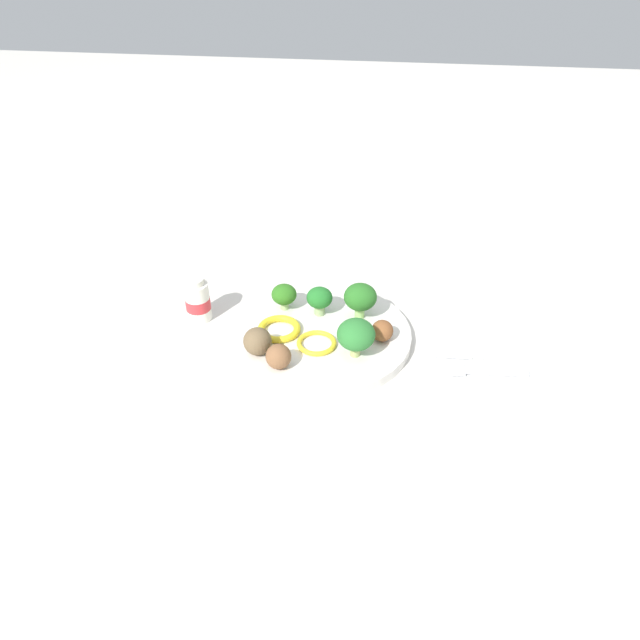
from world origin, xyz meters
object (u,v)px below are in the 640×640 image
(plate, at_px, (320,335))
(napkin, at_px, (484,366))
(yogurt_bottle, at_px, (198,301))
(broccoli_floret_back_right, at_px, (320,299))
(fork, at_px, (480,371))
(broccoli_floret_center, at_px, (356,335))
(broccoli_floret_front_right, at_px, (360,298))
(knife, at_px, (478,355))
(meatball_back_right, at_px, (382,331))
(meatball_mid_right, at_px, (257,341))
(pepper_ring_mid_left, at_px, (279,329))
(meatball_front_right, at_px, (279,356))
(broccoli_floret_mid_left, at_px, (284,295))
(pepper_ring_near_rim, at_px, (316,343))

(plate, relative_size, napkin, 1.65)
(yogurt_bottle, bearing_deg, broccoli_floret_back_right, -174.82)
(fork, height_order, yogurt_bottle, yogurt_bottle)
(broccoli_floret_center, bearing_deg, broccoli_floret_front_right, -88.80)
(broccoli_floret_front_right, distance_m, knife, 0.20)
(broccoli_floret_center, distance_m, yogurt_bottle, 0.27)
(meatball_back_right, relative_size, napkin, 0.19)
(plate, bearing_deg, meatball_mid_right, 38.90)
(pepper_ring_mid_left, bearing_deg, meatball_front_right, 101.09)
(broccoli_floret_center, height_order, fork, broccoli_floret_center)
(broccoli_floret_mid_left, bearing_deg, pepper_ring_near_rim, 126.49)
(plate, bearing_deg, knife, 176.19)
(broccoli_floret_back_right, xyz_separation_m, meatball_front_right, (0.04, 0.14, -0.01))
(meatball_back_right, bearing_deg, fork, 163.35)
(meatball_mid_right, distance_m, fork, 0.32)
(fork, height_order, knife, same)
(broccoli_floret_mid_left, height_order, meatball_mid_right, broccoli_floret_mid_left)
(plate, relative_size, broccoli_floret_back_right, 5.94)
(broccoli_floret_mid_left, height_order, knife, broccoli_floret_mid_left)
(meatball_front_right, relative_size, meatball_back_right, 1.11)
(meatball_back_right, bearing_deg, broccoli_floret_front_right, -54.63)
(meatball_mid_right, distance_m, pepper_ring_mid_left, 0.06)
(napkin, height_order, yogurt_bottle, yogurt_bottle)
(meatball_back_right, distance_m, yogurt_bottle, 0.30)
(meatball_back_right, bearing_deg, broccoli_floret_center, 49.30)
(pepper_ring_mid_left, bearing_deg, meatball_back_right, -179.22)
(meatball_front_right, distance_m, fork, 0.29)
(plate, distance_m, broccoli_floret_front_right, 0.09)
(broccoli_floret_center, height_order, meatball_back_right, broccoli_floret_center)
(broccoli_floret_mid_left, distance_m, meatball_back_right, 0.17)
(pepper_ring_near_rim, bearing_deg, meatball_back_right, -164.32)
(meatball_mid_right, distance_m, meatball_back_right, 0.19)
(meatball_back_right, height_order, napkin, meatball_back_right)
(plate, xyz_separation_m, broccoli_floret_back_right, (0.01, -0.05, 0.04))
(yogurt_bottle, bearing_deg, napkin, 172.22)
(broccoli_floret_front_right, height_order, napkin, broccoli_floret_front_right)
(pepper_ring_mid_left, xyz_separation_m, napkin, (-0.31, 0.02, -0.02))
(broccoli_floret_front_right, relative_size, yogurt_bottle, 0.78)
(napkin, bearing_deg, meatball_front_right, 11.49)
(plate, relative_size, pepper_ring_mid_left, 4.22)
(plate, xyz_separation_m, meatball_back_right, (-0.10, 0.01, 0.02))
(napkin, relative_size, fork, 1.41)
(plate, height_order, pepper_ring_mid_left, pepper_ring_mid_left)
(broccoli_floret_center, bearing_deg, napkin, -174.59)
(meatball_back_right, bearing_deg, napkin, 170.86)
(meatball_mid_right, bearing_deg, broccoli_floret_center, -174.06)
(pepper_ring_mid_left, height_order, napkin, pepper_ring_mid_left)
(meatball_back_right, bearing_deg, meatball_mid_right, 17.77)
(meatball_front_right, distance_m, meatball_back_right, 0.16)
(fork, bearing_deg, plate, -12.35)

